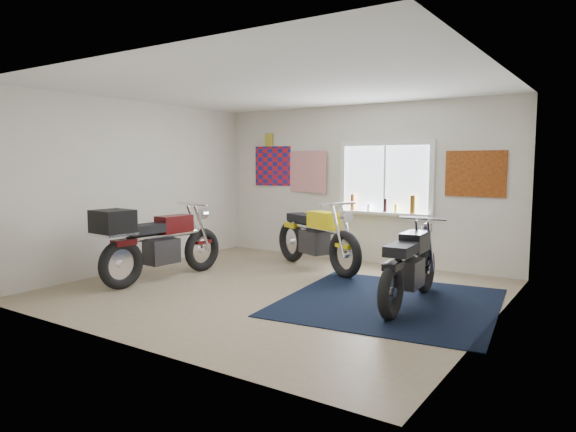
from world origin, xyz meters
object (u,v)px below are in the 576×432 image
Objects in this scene: yellow_triumph at (316,239)px; maroon_tourer at (154,242)px; navy_rug at (389,302)px; black_chrome_bike at (409,268)px.

yellow_triumph is 0.96× the size of maroon_tourer.
navy_rug is 1.25× the size of yellow_triumph.
navy_rug is 1.19× the size of maroon_tourer.
black_chrome_bike is at bearing -72.39° from maroon_tourer.
black_chrome_bike is 3.62m from maroon_tourer.
yellow_triumph is at bearing 145.31° from navy_rug.
maroon_tourer is at bearing -101.36° from yellow_triumph.
maroon_tourer is at bearing -166.00° from navy_rug.
yellow_triumph is 2.54m from maroon_tourer.
maroon_tourer is (-3.51, -0.85, 0.12)m from black_chrome_bike.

